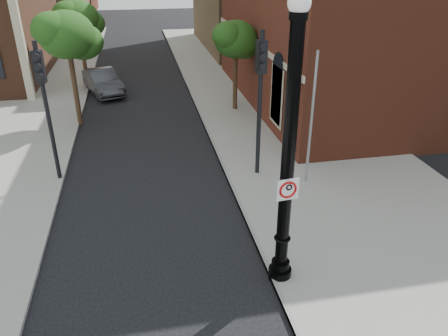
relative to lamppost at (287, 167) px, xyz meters
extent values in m
plane|color=black|center=(-2.26, 0.18, -3.26)|extent=(120.00, 120.00, 0.00)
cube|color=gray|center=(3.74, 10.18, -3.20)|extent=(8.00, 60.00, 0.12)
cube|color=gray|center=(-11.26, 18.18, -3.20)|extent=(10.00, 50.00, 0.12)
cube|color=gray|center=(-0.21, 10.18, -3.19)|extent=(0.10, 60.00, 0.14)
cube|color=black|center=(2.70, 9.18, -1.26)|extent=(0.08, 1.40, 2.40)
cube|color=beige|center=(2.71, 14.18, 0.24)|extent=(0.06, 16.00, 0.25)
cylinder|color=black|center=(0.00, 0.00, -3.10)|extent=(0.60, 0.60, 0.32)
cylinder|color=black|center=(0.00, 0.00, -2.83)|extent=(0.47, 0.47, 0.27)
cylinder|color=black|center=(0.00, 0.00, 0.15)|extent=(0.32, 0.32, 6.18)
torus|color=black|center=(0.00, 0.00, -1.98)|extent=(0.43, 0.43, 0.06)
cylinder|color=black|center=(0.00, 0.00, 3.32)|extent=(0.38, 0.38, 0.16)
sphere|color=silver|center=(0.00, 0.00, 3.56)|extent=(0.47, 0.47, 0.47)
cube|color=white|center=(-0.02, -0.18, -0.49)|extent=(0.55, 0.07, 0.55)
cube|color=black|center=(-0.02, -0.18, -0.24)|extent=(0.55, 0.05, 0.05)
cube|color=black|center=(-0.02, -0.18, -0.74)|extent=(0.55, 0.05, 0.05)
cube|color=black|center=(-0.27, -0.20, -0.49)|extent=(0.05, 0.01, 0.55)
cube|color=black|center=(0.24, -0.16, -0.49)|extent=(0.05, 0.01, 0.55)
torus|color=#B60709|center=(-0.02, -0.18, -0.49)|extent=(0.44, 0.09, 0.44)
cube|color=#B60709|center=(-0.02, -0.18, -0.49)|extent=(0.31, 0.04, 0.31)
cube|color=black|center=(-0.07, -0.18, -0.49)|extent=(0.05, 0.01, 0.26)
torus|color=black|center=(0.01, -0.18, -0.43)|extent=(0.17, 0.07, 0.17)
cylinder|color=black|center=(-0.02, -0.18, -0.24)|extent=(0.03, 0.02, 0.03)
imported|color=#313237|center=(-5.29, 17.93, -2.54)|extent=(2.79, 4.58, 1.43)
cylinder|color=black|center=(-6.40, 6.82, -0.69)|extent=(0.15, 0.15, 5.12)
cube|color=black|center=(-6.40, 6.82, 1.01)|extent=(0.34, 0.32, 1.07)
sphere|color=#E50505|center=(-6.39, 6.65, 1.39)|extent=(0.19, 0.19, 0.19)
sphere|color=#FF8C00|center=(-6.39, 6.65, 1.07)|extent=(0.19, 0.19, 0.19)
sphere|color=#00E519|center=(-6.39, 6.65, 0.75)|extent=(0.19, 0.19, 0.19)
cylinder|color=black|center=(0.95, 5.82, -0.56)|extent=(0.16, 0.16, 5.40)
cube|color=black|center=(0.95, 5.82, 1.24)|extent=(0.35, 0.33, 1.12)
sphere|color=#E50505|center=(0.94, 5.64, 1.64)|extent=(0.20, 0.20, 0.20)
sphere|color=#FF8C00|center=(0.94, 5.64, 1.30)|extent=(0.20, 0.20, 0.20)
sphere|color=#00E519|center=(0.94, 5.64, 0.96)|extent=(0.20, 0.20, 0.20)
cylinder|color=#999999|center=(2.54, 4.80, -0.82)|extent=(0.10, 0.10, 4.86)
cylinder|color=#372616|center=(-6.21, 12.75, -1.24)|extent=(0.24, 0.24, 4.03)
ellipsoid|color=#1A4412|center=(-6.21, 12.75, 1.06)|extent=(2.53, 2.53, 2.15)
ellipsoid|color=#1A4412|center=(-5.63, 13.21, 0.66)|extent=(1.96, 1.96, 1.66)
ellipsoid|color=#1A4412|center=(-6.72, 12.41, 1.35)|extent=(1.84, 1.84, 1.57)
cylinder|color=#372616|center=(-6.40, 19.63, -1.32)|extent=(0.24, 0.24, 3.87)
ellipsoid|color=#1A4412|center=(-6.40, 19.63, 0.89)|extent=(2.43, 2.43, 2.07)
ellipsoid|color=#1A4412|center=(-5.84, 20.07, 0.50)|extent=(1.88, 1.88, 1.60)
ellipsoid|color=#1A4412|center=(-6.89, 19.30, 1.17)|extent=(1.77, 1.77, 1.50)
cylinder|color=#372616|center=(1.74, 13.34, -1.51)|extent=(0.24, 0.24, 3.49)
ellipsoid|color=#1A4412|center=(1.74, 13.34, 0.48)|extent=(2.19, 2.19, 1.86)
ellipsoid|color=#1A4412|center=(2.24, 13.74, 0.13)|extent=(1.69, 1.69, 1.44)
ellipsoid|color=#1A4412|center=(1.29, 13.04, 0.73)|extent=(1.59, 1.59, 1.36)
camera|label=1|loc=(-3.17, -8.53, 4.47)|focal=35.00mm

